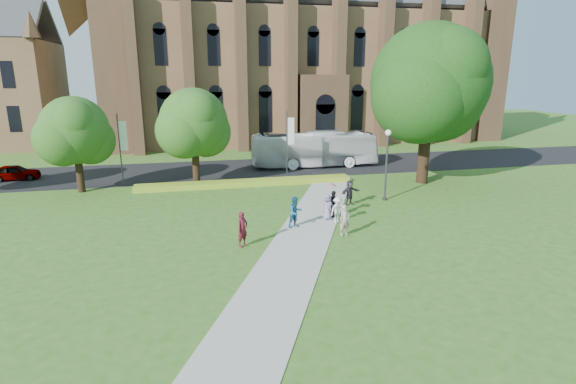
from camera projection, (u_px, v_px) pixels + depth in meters
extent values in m
plane|color=#315C1B|center=(311.00, 238.00, 25.68)|extent=(160.00, 160.00, 0.00)
cube|color=black|center=(257.00, 168.00, 44.54)|extent=(160.00, 10.00, 0.02)
cube|color=#B2B2A8|center=(306.00, 232.00, 26.62)|extent=(15.58, 28.54, 0.04)
cube|color=gold|center=(246.00, 183.00, 37.65)|extent=(18.00, 1.40, 0.45)
cube|color=brown|center=(304.00, 78.00, 63.35)|extent=(52.00, 16.00, 17.00)
cube|color=#4F3925|center=(112.00, 61.00, 51.05)|extent=(3.50, 3.50, 21.00)
cube|color=#4F3925|center=(490.00, 63.00, 61.43)|extent=(3.50, 3.50, 21.00)
cube|color=#4F3925|center=(322.00, 112.00, 55.89)|extent=(6.00, 2.50, 9.00)
cylinder|color=#38383D|center=(386.00, 168.00, 32.78)|extent=(0.14, 0.14, 4.80)
sphere|color=white|center=(388.00, 133.00, 32.11)|extent=(0.44, 0.44, 0.44)
cylinder|color=#38383D|center=(384.00, 199.00, 33.38)|extent=(0.36, 0.36, 0.15)
cylinder|color=#332114|center=(424.00, 145.00, 37.96)|extent=(0.96, 0.96, 6.60)
sphere|color=#1C3D10|center=(429.00, 83.00, 36.66)|extent=(9.60, 9.60, 9.60)
cylinder|color=#332114|center=(79.00, 168.00, 35.21)|extent=(0.56, 0.56, 3.85)
sphere|color=#295118|center=(75.00, 130.00, 34.45)|extent=(5.20, 5.20, 5.20)
cylinder|color=#332114|center=(196.00, 161.00, 37.56)|extent=(0.60, 0.60, 4.12)
sphere|color=#295118|center=(194.00, 122.00, 36.74)|extent=(5.60, 5.60, 5.60)
cylinder|color=#38383D|center=(287.00, 145.00, 39.67)|extent=(0.10, 0.10, 6.00)
cube|color=white|center=(291.00, 131.00, 39.44)|extent=(0.60, 0.02, 2.40)
cylinder|color=#38383D|center=(120.00, 151.00, 36.71)|extent=(0.10, 0.10, 6.00)
cube|color=white|center=(123.00, 136.00, 36.47)|extent=(0.60, 0.02, 2.40)
imported|color=silver|center=(314.00, 149.00, 44.98)|extent=(12.66, 3.30, 3.50)
imported|color=gray|center=(15.00, 172.00, 39.46)|extent=(4.11, 1.88, 1.37)
imported|color=#561321|center=(243.00, 229.00, 24.17)|extent=(0.83, 0.80, 1.92)
imported|color=#18567B|center=(295.00, 212.00, 27.13)|extent=(1.13, 1.01, 1.93)
imported|color=silver|center=(337.00, 210.00, 28.12)|extent=(1.21, 0.98, 1.63)
imported|color=black|center=(333.00, 204.00, 29.20)|extent=(1.08, 0.92, 1.74)
imported|color=gray|center=(328.00, 207.00, 28.66)|extent=(0.81, 0.54, 1.64)
imported|color=#2D2A32|center=(350.00, 192.00, 31.91)|extent=(1.73, 1.09, 1.78)
imported|color=#A39088|center=(345.00, 220.00, 25.79)|extent=(0.73, 0.54, 1.81)
imported|color=#D09793|center=(330.00, 189.00, 28.50)|extent=(0.81, 0.81, 0.62)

